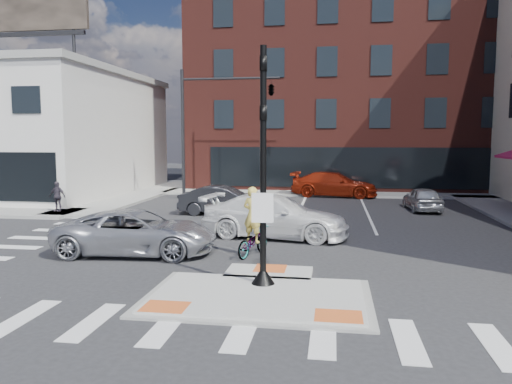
% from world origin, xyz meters
% --- Properties ---
extents(ground, '(120.00, 120.00, 0.00)m').
position_xyz_m(ground, '(0.00, 0.00, 0.00)').
color(ground, '#28282B').
rests_on(ground, ground).
extents(refuge_island, '(5.40, 4.65, 0.13)m').
position_xyz_m(refuge_island, '(0.00, -0.26, 0.05)').
color(refuge_island, gray).
rests_on(refuge_island, ground).
extents(sidewalk_nw, '(23.50, 20.50, 0.15)m').
position_xyz_m(sidewalk_nw, '(-16.76, 15.29, 0.08)').
color(sidewalk_nw, gray).
rests_on(sidewalk_nw, ground).
extents(sidewalk_n, '(26.00, 3.00, 0.15)m').
position_xyz_m(sidewalk_n, '(3.00, 22.00, 0.07)').
color(sidewalk_n, gray).
rests_on(sidewalk_n, ground).
extents(building_n, '(24.40, 18.40, 15.50)m').
position_xyz_m(building_n, '(3.00, 31.99, 7.80)').
color(building_n, '#4B1C17').
rests_on(building_n, ground).
extents(building_far_left, '(10.00, 12.00, 10.00)m').
position_xyz_m(building_far_left, '(-4.00, 52.00, 5.00)').
color(building_far_left, slate).
rests_on(building_far_left, ground).
extents(building_far_right, '(12.00, 12.00, 12.00)m').
position_xyz_m(building_far_right, '(9.00, 54.00, 6.00)').
color(building_far_right, brown).
rests_on(building_far_right, ground).
extents(signal_pole, '(0.60, 0.60, 5.98)m').
position_xyz_m(signal_pole, '(0.00, 0.40, 2.36)').
color(signal_pole, black).
rests_on(signal_pole, refuge_island).
extents(mast_arm_signal, '(6.10, 2.24, 8.00)m').
position_xyz_m(mast_arm_signal, '(-3.47, 18.00, 6.21)').
color(mast_arm_signal, black).
rests_on(mast_arm_signal, ground).
extents(silver_suv, '(5.45, 2.83, 1.47)m').
position_xyz_m(silver_suv, '(-4.68, 3.50, 0.73)').
color(silver_suv, '#BABCC2').
rests_on(silver_suv, ground).
extents(white_pickup, '(5.94, 3.10, 1.64)m').
position_xyz_m(white_pickup, '(-0.45, 7.00, 0.82)').
color(white_pickup, white).
rests_on(white_pickup, ground).
extents(bg_car_dark, '(4.42, 1.60, 1.45)m').
position_xyz_m(bg_car_dark, '(-3.68, 12.28, 0.72)').
color(bg_car_dark, '#232327').
rests_on(bg_car_dark, ground).
extents(bg_car_silver, '(1.76, 3.83, 1.27)m').
position_xyz_m(bg_car_silver, '(6.44, 15.25, 0.64)').
color(bg_car_silver, '#B8BCC0').
rests_on(bg_car_silver, ground).
extents(bg_car_red, '(5.81, 2.93, 1.62)m').
position_xyz_m(bg_car_red, '(1.81, 20.96, 0.81)').
color(bg_car_red, maroon).
rests_on(bg_car_red, ground).
extents(cyclist, '(1.24, 1.93, 2.28)m').
position_xyz_m(cyclist, '(-0.83, 3.82, 0.77)').
color(cyclist, '#3F3F44').
rests_on(cyclist, ground).
extents(pedestrian_b, '(0.92, 0.45, 1.52)m').
position_xyz_m(pedestrian_b, '(-12.00, 11.12, 0.91)').
color(pedestrian_b, '#38323D').
rests_on(pedestrian_b, sidewalk_nw).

